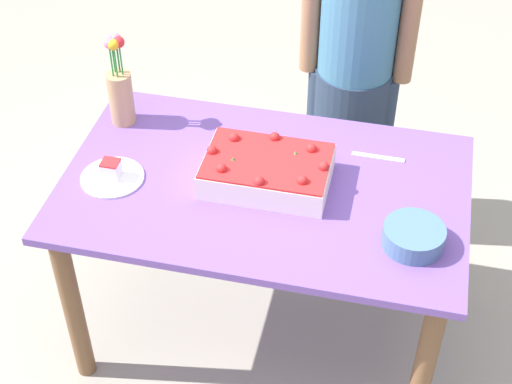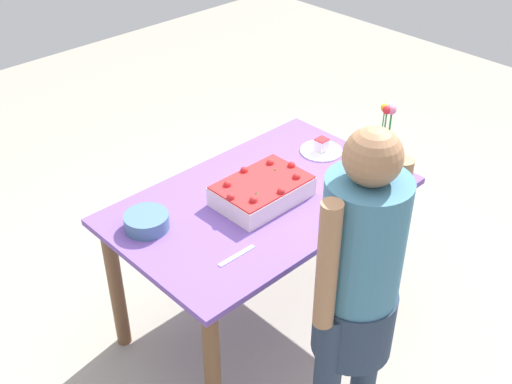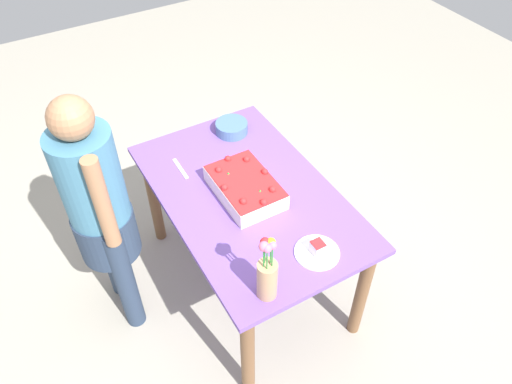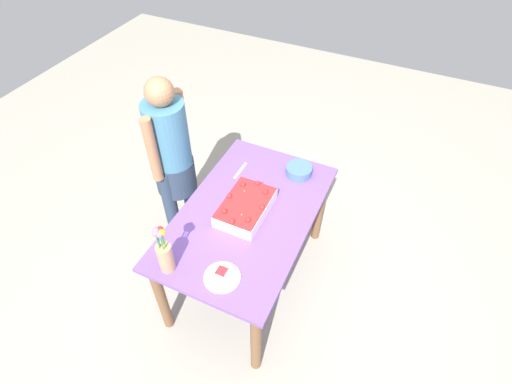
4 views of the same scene
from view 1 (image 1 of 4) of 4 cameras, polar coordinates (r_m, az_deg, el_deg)
The scene contains 8 objects.
ground_plane at distance 3.22m, azimuth 0.50°, elevation -9.76°, with size 8.00×8.00×0.00m, color #9E9889.
dining_table at distance 2.75m, azimuth 0.58°, elevation -1.40°, with size 1.38×0.85×0.76m.
sheet_cake at distance 2.64m, azimuth 0.81°, elevation 1.57°, with size 0.42×0.28×0.12m.
serving_plate_with_slice at distance 2.72m, azimuth -10.44°, elevation 1.26°, with size 0.22×0.22×0.07m.
cake_knife at distance 2.81m, azimuth 8.87°, elevation 2.53°, with size 0.19×0.02×0.00m, color silver.
flower_vase at distance 2.91m, azimuth -9.86°, elevation 7.35°, with size 0.09×0.09×0.36m.
fruit_bowl at distance 2.48m, azimuth 11.39°, elevation -3.19°, with size 0.19×0.19×0.07m, color #4A6D92.
person_standing at distance 3.17m, azimuth 7.28°, elevation 9.67°, with size 0.45×0.31×1.49m.
Camera 1 is at (0.42, -1.96, 2.51)m, focal length 55.00 mm.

